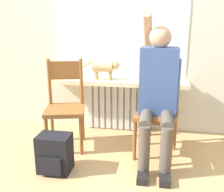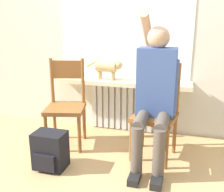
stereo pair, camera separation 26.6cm
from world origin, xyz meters
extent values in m
plane|color=tan|center=(0.00, 0.00, 0.00)|extent=(12.00, 12.00, 0.00)
cube|color=beige|center=(0.00, 1.23, 1.35)|extent=(7.00, 0.06, 2.70)
cube|color=silver|center=(0.00, 1.16, 0.29)|extent=(0.76, 0.05, 0.58)
cube|color=silver|center=(-0.34, 1.12, 0.29)|extent=(0.05, 0.03, 0.56)
cube|color=silver|center=(-0.26, 1.12, 0.29)|extent=(0.05, 0.03, 0.56)
cube|color=silver|center=(-0.19, 1.12, 0.29)|extent=(0.05, 0.03, 0.56)
cube|color=silver|center=(-0.11, 1.12, 0.29)|extent=(0.05, 0.03, 0.56)
cube|color=silver|center=(-0.04, 1.12, 0.29)|extent=(0.05, 0.03, 0.56)
cube|color=silver|center=(0.04, 1.12, 0.29)|extent=(0.05, 0.03, 0.56)
cube|color=silver|center=(0.11, 1.12, 0.29)|extent=(0.05, 0.03, 0.56)
cube|color=silver|center=(0.19, 1.12, 0.29)|extent=(0.05, 0.03, 0.56)
cube|color=silver|center=(0.26, 1.12, 0.29)|extent=(0.05, 0.03, 0.56)
cube|color=silver|center=(0.34, 1.12, 0.29)|extent=(0.05, 0.03, 0.56)
cube|color=beige|center=(0.00, 1.06, 0.61)|extent=(1.58, 0.28, 0.05)
cube|color=white|center=(0.00, 1.20, 1.19)|extent=(1.51, 0.01, 1.11)
cube|color=brown|center=(-0.46, 0.57, 0.41)|extent=(0.46, 0.46, 0.04)
cylinder|color=brown|center=(-0.58, 0.37, 0.19)|extent=(0.04, 0.04, 0.39)
cylinder|color=brown|center=(-0.26, 0.45, 0.19)|extent=(0.04, 0.04, 0.39)
cylinder|color=brown|center=(-0.66, 0.69, 0.19)|extent=(0.04, 0.04, 0.39)
cylinder|color=brown|center=(-0.33, 0.77, 0.19)|extent=(0.04, 0.04, 0.39)
cylinder|color=brown|center=(-0.66, 0.69, 0.66)|extent=(0.04, 0.04, 0.48)
cylinder|color=brown|center=(-0.33, 0.77, 0.66)|extent=(0.04, 0.04, 0.48)
cube|color=brown|center=(-0.50, 0.73, 0.78)|extent=(0.34, 0.10, 0.19)
cube|color=brown|center=(0.46, 0.57, 0.41)|extent=(0.44, 0.44, 0.04)
cylinder|color=brown|center=(0.27, 0.43, 0.19)|extent=(0.04, 0.04, 0.39)
cylinder|color=brown|center=(0.59, 0.38, 0.19)|extent=(0.04, 0.04, 0.39)
cylinder|color=brown|center=(0.32, 0.76, 0.19)|extent=(0.04, 0.04, 0.39)
cylinder|color=brown|center=(0.65, 0.71, 0.19)|extent=(0.04, 0.04, 0.39)
cylinder|color=brown|center=(0.32, 0.76, 0.66)|extent=(0.04, 0.04, 0.48)
cylinder|color=brown|center=(0.65, 0.71, 0.66)|extent=(0.04, 0.04, 0.48)
cube|color=brown|center=(0.48, 0.73, 0.78)|extent=(0.34, 0.08, 0.19)
cylinder|color=brown|center=(0.37, 0.39, 0.44)|extent=(0.11, 0.41, 0.11)
cylinder|color=brown|center=(0.55, 0.39, 0.44)|extent=(0.11, 0.41, 0.11)
cylinder|color=brown|center=(0.37, 0.18, 0.22)|extent=(0.10, 0.10, 0.45)
cylinder|color=brown|center=(0.55, 0.18, 0.22)|extent=(0.10, 0.10, 0.45)
cube|color=black|center=(0.37, 0.12, 0.03)|extent=(0.09, 0.20, 0.06)
cube|color=black|center=(0.55, 0.12, 0.03)|extent=(0.09, 0.20, 0.06)
cube|color=#3D5693|center=(0.46, 0.59, 0.74)|extent=(0.34, 0.20, 0.62)
sphere|color=tan|center=(0.46, 0.59, 1.13)|extent=(0.19, 0.19, 0.19)
cylinder|color=tan|center=(0.34, 0.73, 1.18)|extent=(0.08, 0.50, 0.38)
cylinder|color=#3D5693|center=(0.61, 0.55, 0.71)|extent=(0.08, 0.08, 0.50)
cylinder|color=#DBB77A|center=(-0.16, 1.04, 0.78)|extent=(0.22, 0.13, 0.13)
sphere|color=#DBB77A|center=(-0.02, 1.04, 0.80)|extent=(0.09, 0.09, 0.09)
cone|color=#DBB77A|center=(-0.02, 1.02, 0.84)|extent=(0.03, 0.03, 0.03)
cone|color=#DBB77A|center=(-0.02, 1.06, 0.84)|extent=(0.03, 0.03, 0.03)
cylinder|color=#DBB77A|center=(-0.08, 1.01, 0.68)|extent=(0.04, 0.04, 0.09)
cylinder|color=#DBB77A|center=(-0.08, 1.07, 0.68)|extent=(0.04, 0.04, 0.09)
cylinder|color=#DBB77A|center=(-0.24, 1.01, 0.68)|extent=(0.04, 0.04, 0.09)
cylinder|color=#DBB77A|center=(-0.24, 1.07, 0.68)|extent=(0.04, 0.04, 0.09)
cylinder|color=#DBB77A|center=(-0.32, 1.04, 0.81)|extent=(0.15, 0.03, 0.11)
cube|color=black|center=(-0.40, 0.12, 0.17)|extent=(0.28, 0.20, 0.34)
cube|color=black|center=(-0.40, 0.01, 0.10)|extent=(0.20, 0.03, 0.15)
camera|label=1|loc=(0.45, -1.81, 1.26)|focal=42.00mm
camera|label=2|loc=(0.71, -1.74, 1.26)|focal=42.00mm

